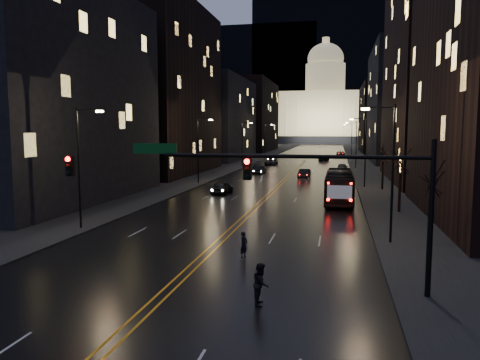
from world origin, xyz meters
The scene contains 37 objects.
ground centered at (0.00, 0.00, 0.00)m, with size 900.00×900.00×0.00m, color black.
road centered at (0.00, 130.00, 0.01)m, with size 20.00×320.00×0.02m, color black.
sidewalk_left centered at (-14.00, 130.00, 0.08)m, with size 8.00×320.00×0.16m, color black.
sidewalk_right centered at (14.00, 130.00, 0.08)m, with size 8.00×320.00×0.16m, color black.
center_line centered at (0.00, 130.00, 0.03)m, with size 0.62×320.00×0.01m, color orange.
building_left_near centered at (-21.00, 22.00, 11.00)m, with size 12.00×28.00×22.00m, color black.
building_left_mid centered at (-21.00, 54.00, 14.00)m, with size 12.00×30.00×28.00m, color black.
building_left_far centered at (-21.00, 92.00, 10.00)m, with size 12.00×34.00×20.00m, color black.
building_left_dist centered at (-21.00, 140.00, 12.00)m, with size 12.00×40.00×24.00m, color black.
building_right_tall centered at (21.00, 50.00, 19.00)m, with size 12.00×30.00×38.00m, color black.
building_right_mid centered at (21.00, 92.00, 13.00)m, with size 12.00×34.00×26.00m, color black.
building_right_dist centered at (21.00, 140.00, 11.00)m, with size 12.00×40.00×22.00m, color black.
mountain_ridge centered at (40.00, 380.00, 65.00)m, with size 520.00×60.00×130.00m, color black.
capitol centered at (0.00, 250.00, 17.15)m, with size 90.00×50.00×58.50m.
traffic_signal centered at (5.91, 0.00, 5.10)m, with size 17.29×0.45×7.00m.
streetlamp_right_near centered at (10.81, 10.00, 5.08)m, with size 2.13×0.25×9.00m.
streetlamp_left_near centered at (-10.81, 10.00, 5.08)m, with size 2.13×0.25×9.00m.
streetlamp_right_mid centered at (10.81, 40.00, 5.08)m, with size 2.13×0.25×9.00m.
streetlamp_left_mid centered at (-10.81, 40.00, 5.08)m, with size 2.13×0.25×9.00m.
streetlamp_right_far centered at (10.81, 70.00, 5.08)m, with size 2.13×0.25×9.00m.
streetlamp_left_far centered at (-10.81, 70.00, 5.08)m, with size 2.13×0.25×9.00m.
streetlamp_right_dist centered at (10.81, 100.00, 5.08)m, with size 2.13×0.25×9.00m.
streetlamp_left_dist centered at (-10.81, 100.00, 5.08)m, with size 2.13×0.25×9.00m.
tree_right_near centered at (13.00, 8.00, 4.53)m, with size 2.40×2.40×6.65m.
tree_right_mid centered at (13.00, 22.00, 4.53)m, with size 2.40×2.40×6.65m.
tree_right_far centered at (13.00, 38.00, 4.53)m, with size 2.40×2.40×6.65m.
bus centered at (7.80, 27.67, 1.62)m, with size 2.73×11.67×3.25m, color black.
oncoming_car_a centered at (-5.44, 30.89, 0.74)m, with size 1.75×4.36×1.49m, color black.
oncoming_car_b centered at (-5.09, 55.32, 0.74)m, with size 1.57×4.49×1.48m, color black.
oncoming_car_c centered at (-5.84, 75.33, 0.64)m, with size 2.11×4.58×1.27m, color black.
oncoming_car_d centered at (-7.47, 87.66, 0.64)m, with size 1.79×4.39×1.28m, color black.
receding_car_a centered at (2.65, 50.62, 0.71)m, with size 1.50×4.31×1.42m, color black.
receding_car_b centered at (8.50, 63.92, 0.73)m, with size 1.73×4.30×1.47m, color black.
receding_car_c centered at (4.46, 91.13, 0.72)m, with size 2.01×4.94×1.43m, color black.
receding_car_d centered at (8.50, 114.79, 0.69)m, with size 2.28×4.94×1.37m, color black.
pedestrian_a centered at (2.33, 5.00, 0.76)m, with size 0.56×0.36×1.52m, color black.
pedestrian_b centered at (4.48, -2.00, 0.90)m, with size 0.87×0.48×1.80m, color black.
Camera 1 is at (7.51, -20.97, 7.39)m, focal length 35.00 mm.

